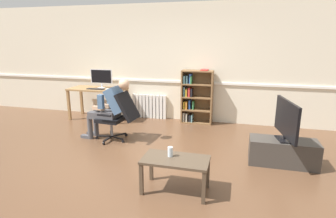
% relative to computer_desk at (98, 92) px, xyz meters
% --- Properties ---
extents(ground_plane, '(18.00, 18.00, 0.00)m').
position_rel_computer_desk_xyz_m(ground_plane, '(1.95, -2.15, -0.65)').
color(ground_plane, brown).
extents(back_wall, '(12.00, 0.13, 2.70)m').
position_rel_computer_desk_xyz_m(back_wall, '(1.95, 0.50, 0.70)').
color(back_wall, beige).
rests_on(back_wall, ground_plane).
extents(computer_desk, '(1.36, 0.63, 0.76)m').
position_rel_computer_desk_xyz_m(computer_desk, '(0.00, 0.00, 0.00)').
color(computer_desk, '#9E7547').
rests_on(computer_desk, ground_plane).
extents(imac_monitor, '(0.56, 0.14, 0.45)m').
position_rel_computer_desk_xyz_m(imac_monitor, '(0.08, 0.08, 0.37)').
color(imac_monitor, silver).
rests_on(imac_monitor, computer_desk).
extents(keyboard, '(0.42, 0.12, 0.02)m').
position_rel_computer_desk_xyz_m(keyboard, '(0.03, -0.14, 0.11)').
color(keyboard, black).
rests_on(keyboard, computer_desk).
extents(computer_mouse, '(0.06, 0.10, 0.03)m').
position_rel_computer_desk_xyz_m(computer_mouse, '(0.33, -0.12, 0.12)').
color(computer_mouse, white).
rests_on(computer_mouse, computer_desk).
extents(bookshelf, '(0.71, 0.29, 1.25)m').
position_rel_computer_desk_xyz_m(bookshelf, '(2.32, 0.29, -0.04)').
color(bookshelf, brown).
rests_on(bookshelf, ground_plane).
extents(radiator, '(0.86, 0.08, 0.58)m').
position_rel_computer_desk_xyz_m(radiator, '(1.17, 0.39, -0.36)').
color(radiator, white).
rests_on(radiator, ground_plane).
extents(office_chair, '(0.86, 0.62, 0.95)m').
position_rel_computer_desk_xyz_m(office_chair, '(1.12, -1.26, -0.13)').
color(office_chair, black).
rests_on(office_chair, ground_plane).
extents(person_seated, '(1.04, 0.41, 1.20)m').
position_rel_computer_desk_xyz_m(person_seated, '(0.94, -1.24, -0.01)').
color(person_seated, '#4C4C51').
rests_on(person_seated, ground_plane).
extents(tv_stand, '(1.00, 0.41, 0.40)m').
position_rel_computer_desk_xyz_m(tv_stand, '(4.01, -1.55, -0.45)').
color(tv_stand, '#3D3833').
rests_on(tv_stand, ground_plane).
extents(tv_screen, '(0.26, 0.90, 0.61)m').
position_rel_computer_desk_xyz_m(tv_screen, '(4.01, -1.55, 0.07)').
color(tv_screen, black).
rests_on(tv_screen, tv_stand).
extents(coffee_table, '(0.84, 0.45, 0.45)m').
position_rel_computer_desk_xyz_m(coffee_table, '(2.59, -2.74, -0.27)').
color(coffee_table, '#4C3D2D').
rests_on(coffee_table, ground_plane).
extents(drinking_glass, '(0.07, 0.07, 0.13)m').
position_rel_computer_desk_xyz_m(drinking_glass, '(2.50, -2.69, -0.14)').
color(drinking_glass, silver).
rests_on(drinking_glass, coffee_table).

